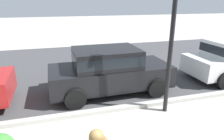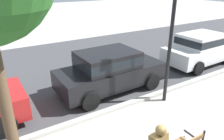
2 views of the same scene
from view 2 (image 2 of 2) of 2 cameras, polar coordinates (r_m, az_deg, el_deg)
The scene contains 5 objects.
street_surface at distance 10.70m, azimuth -15.16°, elevation 0.49°, with size 60.00×9.00×0.01m, color #424244.
curb_stone at distance 6.85m, azimuth -3.24°, elevation -11.58°, with size 60.00×0.20×0.12m, color #B2AFA8.
parked_car_black at distance 8.00m, azimuth -0.65°, elevation 0.11°, with size 4.13×1.97×1.56m.
parked_car_white at distance 11.54m, azimuth 22.82°, elevation 5.50°, with size 4.13×1.97×1.56m.
lamp_post at distance 6.97m, azimuth 15.73°, elevation 10.59°, with size 0.32×0.32×3.90m.
Camera 2 is at (-2.65, -2.10, 3.93)m, focal length 34.13 mm.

